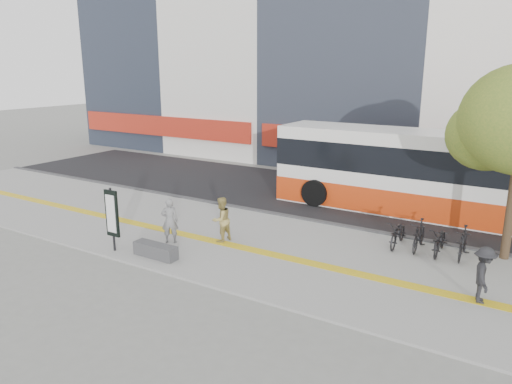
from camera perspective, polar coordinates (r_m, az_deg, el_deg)
The scene contains 12 objects.
ground at distance 15.80m, azimuth -1.69°, elevation -8.39°, with size 120.00×120.00×0.00m, color slate.
sidewalk at distance 16.97m, azimuth 1.10°, elevation -6.58°, with size 40.00×7.00×0.08m, color gray.
tactile_strip at distance 16.55m, azimuth 0.22°, elevation -6.97°, with size 40.00×0.45×0.01m, color yellow.
street at distance 23.43m, azimuth 10.45°, elevation -0.82°, with size 40.00×8.00×0.06m, color black.
curb at distance 19.88m, azimuth 6.24°, elevation -3.35°, with size 40.00×0.25×0.14m, color #39393C.
bench at distance 16.33m, azimuth -11.76°, elevation -6.77°, with size 1.60×0.45×0.45m, color #39393C.
signboard at distance 16.89m, azimuth -16.63°, elevation -2.55°, with size 0.55×0.10×2.20m.
bus at distance 21.53m, azimuth 19.71°, elevation 1.76°, with size 13.09×3.10×3.48m.
bicycle_row at distance 17.36m, azimuth 19.69°, elevation -5.09°, with size 2.71×1.80×1.04m.
seated_woman at distance 17.36m, azimuth -10.13°, elevation -3.33°, with size 0.59×0.39×1.62m, color black.
pedestrian_tan at distance 17.25m, azimuth -4.12°, elevation -3.25°, with size 0.79×0.61×1.62m, color #A7944E.
pedestrian_dark at distance 14.22m, azimuth 25.26°, elevation -8.84°, with size 1.00×0.57×1.55m, color black.
Camera 1 is at (8.00, -12.14, 6.18)m, focal length 33.92 mm.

